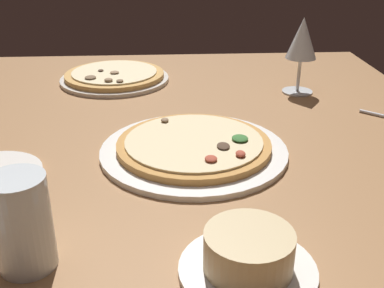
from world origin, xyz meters
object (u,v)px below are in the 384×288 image
object	(u,v)px
ramekin_on_saucer	(248,256)
water_glass	(23,227)
pizza_side	(115,77)
wine_glass_far	(302,41)
pizza_main	(194,147)

from	to	relation	value
ramekin_on_saucer	water_glass	distance (cm)	25.95
ramekin_on_saucer	water_glass	bearing A→B (deg)	-96.71
pizza_side	wine_glass_far	size ratio (longest dim) A/B	1.55
pizza_side	water_glass	distance (cm)	72.33
pizza_main	water_glass	size ratio (longest dim) A/B	2.79
pizza_main	pizza_side	bearing A→B (deg)	-157.86
water_glass	wine_glass_far	bearing A→B (deg)	141.39
pizza_main	ramekin_on_saucer	distance (cm)	32.11
pizza_main	ramekin_on_saucer	bearing A→B (deg)	7.47
pizza_side	ramekin_on_saucer	distance (cm)	78.23
pizza_main	water_glass	bearing A→B (deg)	-36.66
ramekin_on_saucer	water_glass	size ratio (longest dim) A/B	1.37
pizza_side	water_glass	bearing A→B (deg)	-3.02
pizza_main	wine_glass_far	distance (cm)	43.08
ramekin_on_saucer	wine_glass_far	bearing A→B (deg)	160.32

